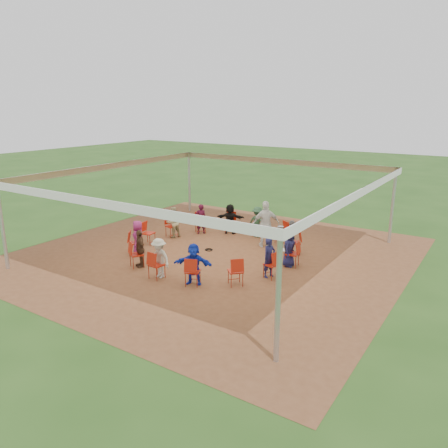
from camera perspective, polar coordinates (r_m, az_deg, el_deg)
The scene contains 31 objects.
ground at distance 16.07m, azimuth -1.19°, elevation -4.00°, with size 80.00×80.00×0.00m, color #254917.
dirt_patch at distance 16.07m, azimuth -1.19°, elevation -3.98°, with size 13.00×13.00×0.00m, color brown.
tent at distance 15.45m, azimuth -1.23°, elevation 4.33°, with size 10.33×10.33×3.00m.
chair_0 at distance 14.93m, azimuth 8.89°, elevation -3.88°, with size 0.42×0.44×0.90m, color #A81B09, non-canonical shape.
chair_1 at distance 16.16m, azimuth 9.18°, elevation -2.41°, with size 0.42×0.44×0.90m, color #A81B09, non-canonical shape.
chair_2 at distance 17.31m, azimuth 7.55°, elevation -1.15°, with size 0.42×0.44×0.90m, color #A81B09, non-canonical shape.
chair_3 at distance 18.18m, azimuth 4.59°, elevation -0.27°, with size 0.42×0.44×0.90m, color #A81B09, non-canonical shape.
chair_4 at distance 18.65m, azimuth 0.87°, elevation 0.18°, with size 0.42×0.44×0.90m, color #A81B09, non-canonical shape.
chair_5 at distance 18.67m, azimuth -3.11°, elevation 0.17°, with size 0.42×0.44×0.90m, color #A81B09, non-canonical shape.
chair_6 at distance 18.21m, azimuth -6.85°, elevation -0.30°, with size 0.42×0.44×0.90m, color #A81B09, non-canonical shape.
chair_7 at distance 17.36m, azimuth -9.85°, elevation -1.20°, with size 0.42×0.44×0.90m, color #A81B09, non-canonical shape.
chair_8 at distance 16.22m, azimuth -11.54°, elevation -2.46°, with size 0.42×0.44×0.90m, color #A81B09, non-canonical shape.
chair_9 at distance 14.99m, azimuth -11.33°, elevation -3.93°, with size 0.42×0.44×0.90m, color #A81B09, non-canonical shape.
chair_10 at distance 13.92m, azimuth -8.80°, elevation -5.32°, with size 0.42×0.44×0.90m, color #A81B09, non-canonical shape.
chair_11 at distance 13.28m, azimuth -4.11°, elevation -6.20°, with size 0.42×0.44×0.90m, color #A81B09, non-canonical shape.
chair_12 at distance 13.26m, azimuth 1.51°, elevation -6.19°, with size 0.42×0.44×0.90m, color #A81B09, non-canonical shape.
chair_13 at distance 13.88m, azimuth 6.27°, elevation -5.29°, with size 0.42×0.44×0.90m, color #A81B09, non-canonical shape.
person_seated_0 at distance 14.90m, azimuth 8.48°, elevation -3.10°, with size 0.63×0.35×1.28m, color #191944.
person_seated_1 at distance 16.08m, azimuth 8.79°, elevation -1.74°, with size 0.75×0.39×1.28m, color slate.
person_seated_2 at distance 18.03m, azimuth 4.39°, elevation 0.26°, with size 0.83×0.41×1.28m, color #24462E.
person_seated_3 at distance 18.49m, azimuth 0.80°, elevation 0.68°, with size 1.19×0.45×1.28m, color black.
person_seated_4 at distance 18.50m, azimuth -3.05°, elevation 0.67°, with size 0.47×0.31×1.28m, color #3C0B1E.
person_seated_5 at distance 18.06m, azimuth -6.66°, elevation 0.23°, with size 0.62×0.36×1.28m, color tan.
person_seated_6 at distance 16.14m, azimuth -11.16°, elevation -1.79°, with size 0.63×0.35×1.28m, color #85225F.
person_seated_7 at distance 14.95m, azimuth -10.93°, elevation -3.15°, with size 0.75×0.39×1.28m, color #503523.
person_seated_8 at distance 13.93m, azimuth -8.47°, elevation -4.42°, with size 0.83×0.41×1.28m, color #BBB9A5.
person_seated_9 at distance 13.31m, azimuth -3.98°, elevation -5.23°, with size 1.19×0.45×1.28m, color #0F28AE.
person_seated_10 at distance 13.89m, azimuth 5.94°, elevation -4.39°, with size 0.47×0.31×1.28m, color #191944.
standing_person at distance 16.76m, azimuth 5.48°, elevation -0.02°, with size 1.05×0.54×1.80m, color silver.
cable_coil at distance 16.52m, azimuth -1.98°, elevation -3.40°, with size 0.39×0.39×0.03m.
laptop at distance 14.96m, azimuth 7.89°, elevation -3.16°, with size 0.30×0.36×0.23m.
Camera 1 is at (8.59, -12.51, 5.29)m, focal length 35.00 mm.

